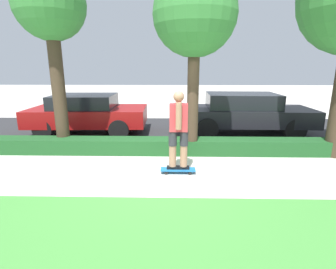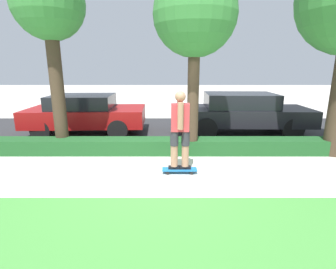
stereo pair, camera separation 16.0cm
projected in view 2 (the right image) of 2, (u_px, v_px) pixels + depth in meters
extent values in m
plane|color=beige|center=(161.00, 176.00, 5.76)|extent=(60.00, 60.00, 0.00)
cube|color=#2D2D30|center=(163.00, 131.00, 9.82)|extent=(16.20, 5.00, 0.01)
cube|color=#1E5123|center=(162.00, 146.00, 7.26)|extent=(16.20, 0.60, 0.41)
cube|color=#1E6BAD|center=(178.00, 169.00, 5.91)|extent=(0.78, 0.24, 0.02)
cylinder|color=black|center=(191.00, 173.00, 5.84)|extent=(0.08, 0.04, 0.08)
cylinder|color=black|center=(190.00, 170.00, 6.01)|extent=(0.08, 0.04, 0.08)
cylinder|color=black|center=(167.00, 173.00, 5.84)|extent=(0.08, 0.04, 0.08)
cylinder|color=black|center=(167.00, 170.00, 6.01)|extent=(0.08, 0.04, 0.08)
cube|color=black|center=(173.00, 167.00, 5.90)|extent=(0.26, 0.09, 0.07)
cylinder|color=#A37556|center=(173.00, 149.00, 5.79)|extent=(0.16, 0.16, 0.81)
cylinder|color=#2D2D33|center=(173.00, 138.00, 5.73)|extent=(0.18, 0.18, 0.32)
cube|color=black|center=(184.00, 167.00, 5.90)|extent=(0.26, 0.09, 0.07)
cylinder|color=#A37556|center=(184.00, 149.00, 5.79)|extent=(0.16, 0.16, 0.81)
cylinder|color=#2D2D33|center=(184.00, 138.00, 5.73)|extent=(0.18, 0.18, 0.32)
cube|color=#C6383D|center=(179.00, 117.00, 5.61)|extent=(0.39, 0.21, 0.60)
cylinder|color=#A37556|center=(179.00, 116.00, 5.44)|extent=(0.13, 0.13, 0.56)
cylinder|color=#A37556|center=(179.00, 113.00, 5.76)|extent=(0.13, 0.13, 0.56)
sphere|color=#A37556|center=(179.00, 96.00, 5.50)|extent=(0.23, 0.23, 0.23)
cylinder|color=#423323|center=(56.00, 91.00, 7.12)|extent=(0.36, 0.36, 3.39)
sphere|color=#387F38|center=(47.00, 3.00, 6.57)|extent=(1.82, 1.82, 1.82)
cylinder|color=#423323|center=(192.00, 100.00, 6.80)|extent=(0.30, 0.30, 3.01)
sphere|color=#387F38|center=(194.00, 14.00, 6.28)|extent=(2.04, 2.04, 2.04)
cube|color=maroon|center=(86.00, 116.00, 9.35)|extent=(4.14, 2.11, 0.59)
cube|color=black|center=(81.00, 102.00, 9.22)|extent=(2.18, 1.81, 0.46)
cylinder|color=black|center=(117.00, 130.00, 8.56)|extent=(0.66, 0.24, 0.66)
cylinder|color=black|center=(125.00, 119.00, 10.31)|extent=(0.66, 0.24, 0.66)
cylinder|color=black|center=(39.00, 130.00, 8.54)|extent=(0.66, 0.24, 0.66)
cylinder|color=black|center=(61.00, 119.00, 10.30)|extent=(0.66, 0.24, 0.66)
cube|color=black|center=(242.00, 115.00, 9.41)|extent=(4.66, 2.05, 0.57)
cube|color=black|center=(239.00, 100.00, 9.28)|extent=(2.44, 1.75, 0.50)
cylinder|color=black|center=(291.00, 129.00, 8.63)|extent=(0.72, 0.23, 0.72)
cylinder|color=black|center=(271.00, 118.00, 10.34)|extent=(0.72, 0.23, 0.72)
cylinder|color=black|center=(205.00, 129.00, 8.62)|extent=(0.72, 0.23, 0.72)
cylinder|color=black|center=(199.00, 119.00, 10.33)|extent=(0.72, 0.23, 0.72)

